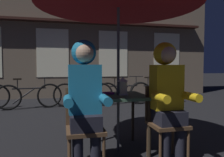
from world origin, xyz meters
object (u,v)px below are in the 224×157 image
cafe_table (118,102)px  person_left_hooded (85,91)px  lantern (123,86)px  bicycle_fifth (157,92)px  person_right_hooded (167,89)px  bicycle_second (29,96)px  chair_right (165,118)px  bicycle_third (83,94)px  bicycle_fourth (124,92)px  chair_left (85,123)px  book (106,93)px

cafe_table → person_left_hooded: bearing=-138.4°
lantern → bicycle_fifth: lantern is taller
person_left_hooded → person_right_hooded: size_ratio=1.00×
cafe_table → bicycle_second: bearing=116.0°
lantern → chair_right: size_ratio=0.27×
bicycle_third → bicycle_fourth: 1.22m
lantern → bicycle_second: lantern is taller
cafe_table → lantern: 0.23m
person_left_hooded → bicycle_third: person_left_hooded is taller
bicycle_fourth → bicycle_third: bearing=-175.6°
bicycle_third → bicycle_fourth: size_ratio=1.00×
bicycle_second → bicycle_fourth: same height
cafe_table → bicycle_third: size_ratio=0.44×
chair_right → bicycle_fourth: size_ratio=0.52×
cafe_table → chair_right: (0.48, -0.37, -0.15)m
lantern → person_left_hooded: (-0.54, -0.41, -0.01)m
person_right_hooded → bicycle_third: (-0.63, 3.70, -0.50)m
chair_left → bicycle_second: (-1.09, 3.59, -0.14)m
lantern → chair_right: 0.66m
bicycle_second → book: (1.43, -3.11, 0.41)m
bicycle_third → chair_left: bearing=-95.2°
book → person_left_hooded: bearing=-126.0°
person_right_hooded → book: (-0.62, 0.54, -0.09)m
lantern → person_right_hooded: (0.42, -0.41, -0.01)m
chair_left → chair_right: size_ratio=1.00×
chair_right → bicycle_second: size_ratio=0.52×
book → bicycle_second: bearing=110.8°
book → lantern: bearing=-38.1°
person_right_hooded → lantern: bearing=136.2°
chair_right → bicycle_fourth: (0.58, 3.73, -0.14)m
bicycle_fifth → bicycle_third: bearing=179.0°
cafe_table → bicycle_second: bicycle_second is taller
person_right_hooded → bicycle_third: size_ratio=0.83×
person_right_hooded → bicycle_third: bearing=99.7°
bicycle_third → bicycle_fifth: size_ratio=1.00×
bicycle_second → person_left_hooded: bearing=-73.3°
cafe_table → lantern: bearing=-19.4°
lantern → bicycle_second: bearing=116.7°
bicycle_third → bicycle_fourth: same height
chair_left → person_left_hooded: (-0.00, -0.06, 0.36)m
lantern → person_left_hooded: bearing=-142.9°
cafe_table → person_right_hooded: bearing=-41.6°
book → chair_left: bearing=-128.9°
chair_left → book: chair_left is taller
lantern → person_right_hooded: person_right_hooded is taller
person_left_hooded → book: (0.34, 0.54, -0.09)m
chair_right → book: 0.83m
lantern → bicycle_third: size_ratio=0.14×
cafe_table → chair_right: bearing=-37.5°
cafe_table → person_right_hooded: person_right_hooded is taller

